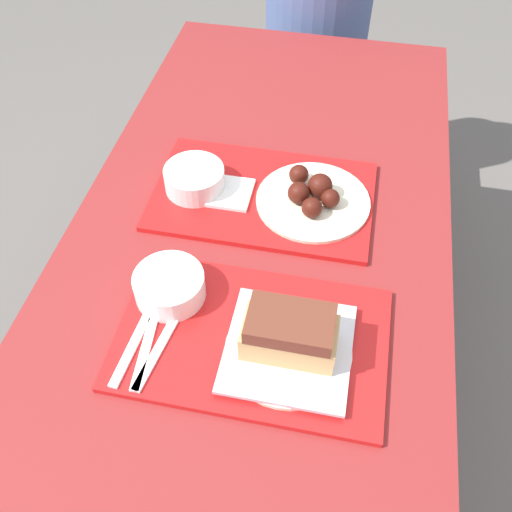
# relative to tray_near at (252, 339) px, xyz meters

# --- Properties ---
(ground_plane) EXTENTS (12.00, 12.00, 0.00)m
(ground_plane) POSITION_rel_tray_near_xyz_m (-0.04, 0.15, -0.75)
(ground_plane) COLOR #605B56
(picnic_table) EXTENTS (0.76, 1.79, 0.74)m
(picnic_table) POSITION_rel_tray_near_xyz_m (-0.04, 0.15, -0.10)
(picnic_table) COLOR maroon
(picnic_table) RESTS_ON ground_plane
(picnic_bench_far) EXTENTS (0.72, 0.28, 0.45)m
(picnic_bench_far) POSITION_rel_tray_near_xyz_m (-0.04, 1.27, -0.37)
(picnic_bench_far) COLOR maroon
(picnic_bench_far) RESTS_ON ground_plane
(tray_near) EXTENTS (0.46, 0.29, 0.01)m
(tray_near) POSITION_rel_tray_near_xyz_m (0.00, 0.00, 0.00)
(tray_near) COLOR red
(tray_near) RESTS_ON picnic_table
(tray_far) EXTENTS (0.46, 0.29, 0.01)m
(tray_far) POSITION_rel_tray_near_xyz_m (-0.05, 0.35, 0.00)
(tray_far) COLOR red
(tray_far) RESTS_ON picnic_table
(bowl_coleslaw_near) EXTENTS (0.13, 0.13, 0.05)m
(bowl_coleslaw_near) POSITION_rel_tray_near_xyz_m (-0.16, 0.06, 0.03)
(bowl_coleslaw_near) COLOR white
(bowl_coleslaw_near) RESTS_ON tray_near
(brisket_sandwich_plate) EXTENTS (0.21, 0.21, 0.10)m
(brisket_sandwich_plate) POSITION_rel_tray_near_xyz_m (0.07, -0.02, 0.04)
(brisket_sandwich_plate) COLOR beige
(brisket_sandwich_plate) RESTS_ON tray_near
(plastic_fork_near) EXTENTS (0.03, 0.17, 0.00)m
(plastic_fork_near) POSITION_rel_tray_near_xyz_m (-0.17, -0.05, 0.01)
(plastic_fork_near) COLOR white
(plastic_fork_near) RESTS_ON tray_near
(plastic_knife_near) EXTENTS (0.04, 0.17, 0.00)m
(plastic_knife_near) POSITION_rel_tray_near_xyz_m (-0.15, -0.05, 0.01)
(plastic_knife_near) COLOR white
(plastic_knife_near) RESTS_ON tray_near
(plastic_spoon_near) EXTENTS (0.03, 0.17, 0.00)m
(plastic_spoon_near) POSITION_rel_tray_near_xyz_m (-0.19, -0.05, 0.01)
(plastic_spoon_near) COLOR white
(plastic_spoon_near) RESTS_ON tray_near
(condiment_packet) EXTENTS (0.04, 0.03, 0.01)m
(condiment_packet) POSITION_rel_tray_near_xyz_m (-0.00, 0.07, 0.01)
(condiment_packet) COLOR #3F3F47
(condiment_packet) RESTS_ON tray_near
(bowl_coleslaw_far) EXTENTS (0.13, 0.13, 0.05)m
(bowl_coleslaw_far) POSITION_rel_tray_near_xyz_m (-0.19, 0.34, 0.03)
(bowl_coleslaw_far) COLOR white
(bowl_coleslaw_far) RESTS_ON tray_far
(wings_plate_far) EXTENTS (0.24, 0.24, 0.06)m
(wings_plate_far) POSITION_rel_tray_near_xyz_m (0.06, 0.35, 0.02)
(wings_plate_far) COLOR beige
(wings_plate_far) RESTS_ON tray_far
(napkin_far) EXTENTS (0.14, 0.10, 0.01)m
(napkin_far) POSITION_rel_tray_near_xyz_m (-0.14, 0.34, 0.01)
(napkin_far) COLOR white
(napkin_far) RESTS_ON tray_far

